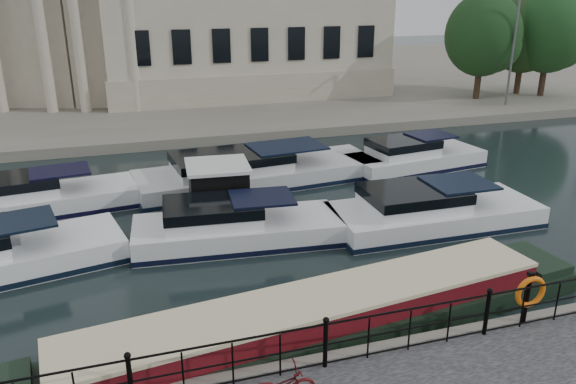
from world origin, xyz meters
The scene contains 10 objects.
ground_plane centered at (0.00, 0.00, 0.00)m, with size 160.00×160.00×0.00m, color black.
far_bank centered at (0.00, 39.00, 0.28)m, with size 120.00×42.00×0.55m, color #6B665B.
railing centered at (0.00, -2.25, 1.20)m, with size 24.14×0.14×1.22m.
civic_building centered at (-1.00, 34.71, 7.04)m, with size 53.55×31.84×16.85m.
lamp_posts centered at (26.00, 20.70, 4.80)m, with size 8.24×1.55×8.07m.
life_ring_post centered at (5.22, -2.17, 1.40)m, with size 0.83×0.21×1.35m.
narrowboat centered at (0.47, -0.52, 0.37)m, with size 15.68×3.93×1.57m.
harbour_hut centered at (-0.36, 7.93, 0.95)m, with size 3.32×2.84×2.19m.
cabin_cruisers centered at (0.47, 8.32, 0.37)m, with size 25.64×10.15×1.99m.
trees centered at (24.88, 23.17, 4.90)m, with size 10.70×6.61×7.76m.
Camera 1 is at (-3.75, -11.58, 8.22)m, focal length 35.00 mm.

